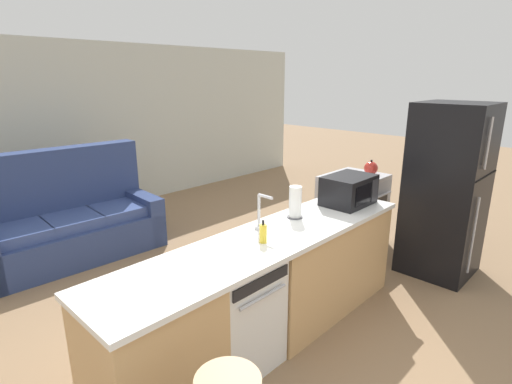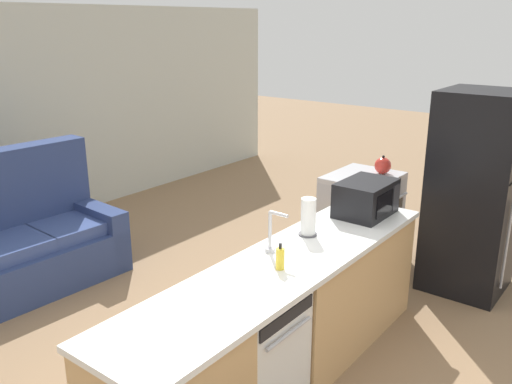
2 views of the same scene
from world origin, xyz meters
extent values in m
cube|color=tan|center=(0.83, 0.00, 0.43)|extent=(1.55, 0.62, 0.86)
cube|color=white|center=(0.15, 0.00, 0.88)|extent=(2.94, 0.66, 0.04)
cube|color=brown|center=(0.15, 0.00, 0.04)|extent=(2.86, 0.56, 0.08)
cube|color=white|center=(-0.25, 0.00, 0.42)|extent=(0.58, 0.58, 0.84)
cube|color=black|center=(-0.25, -0.30, 0.78)|extent=(0.52, 0.01, 0.08)
cylinder|color=#B2B2B7|center=(-0.25, -0.31, 0.68)|extent=(0.44, 0.02, 0.02)
cube|color=#A8AAB2|center=(2.35, 0.55, 0.42)|extent=(0.76, 0.64, 0.85)
cube|color=black|center=(2.35, 0.22, 0.47)|extent=(0.53, 0.01, 0.43)
cylinder|color=silver|center=(2.35, 0.20, 0.70)|extent=(0.61, 0.03, 0.03)
cube|color=#B7B7BC|center=(2.35, 0.55, 0.88)|extent=(0.76, 0.64, 0.05)
torus|color=black|center=(2.18, 0.42, 0.89)|extent=(0.16, 0.16, 0.01)
torus|color=black|center=(2.52, 0.42, 0.89)|extent=(0.16, 0.16, 0.01)
torus|color=black|center=(2.18, 0.68, 0.89)|extent=(0.16, 0.16, 0.01)
torus|color=black|center=(2.52, 0.68, 0.89)|extent=(0.16, 0.16, 0.01)
cube|color=black|center=(2.35, -0.55, 0.92)|extent=(0.72, 0.70, 1.84)
cylinder|color=#B2B2B7|center=(2.15, -0.92, 0.57)|extent=(0.02, 0.02, 0.80)
cube|color=black|center=(1.29, 0.00, 1.04)|extent=(0.50, 0.36, 0.28)
cube|color=black|center=(1.24, -0.18, 1.04)|extent=(0.27, 0.01, 0.18)
cube|color=#2D2D33|center=(1.46, -0.18, 1.04)|extent=(0.11, 0.01, 0.21)
cylinder|color=silver|center=(0.21, 0.17, 0.92)|extent=(0.07, 0.07, 0.03)
cylinder|color=silver|center=(0.21, 0.17, 1.06)|extent=(0.02, 0.02, 0.26)
cylinder|color=silver|center=(0.21, 0.10, 1.19)|extent=(0.02, 0.14, 0.02)
cylinder|color=#4C4C51|center=(0.63, 0.13, 0.91)|extent=(0.14, 0.14, 0.01)
cylinder|color=white|center=(0.63, 0.13, 1.05)|extent=(0.11, 0.11, 0.27)
cylinder|color=yellow|center=(0.04, -0.04, 0.97)|extent=(0.06, 0.06, 0.14)
cylinder|color=black|center=(0.04, -0.04, 1.06)|extent=(0.02, 0.02, 0.04)
sphere|color=red|center=(2.52, 0.42, 0.99)|extent=(0.17, 0.17, 0.17)
sphere|color=black|center=(2.52, 0.42, 1.08)|extent=(0.03, 0.03, 0.03)
cone|color=red|center=(2.60, 0.42, 1.00)|extent=(0.08, 0.04, 0.06)
cube|color=navy|center=(-0.32, 2.70, 0.21)|extent=(2.04, 1.00, 0.42)
cube|color=navy|center=(0.58, 2.66, 0.31)|extent=(0.25, 0.91, 0.62)
cube|color=#35477D|center=(-0.32, 2.65, 0.48)|extent=(0.59, 0.66, 0.12)
cube|color=#35477D|center=(0.23, 2.63, 0.48)|extent=(0.59, 0.66, 0.12)
camera|label=1|loc=(-1.98, -1.90, 2.09)|focal=28.00mm
camera|label=2|loc=(-2.53, -1.83, 2.40)|focal=38.00mm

